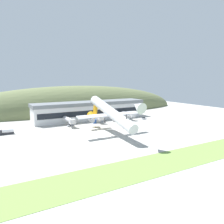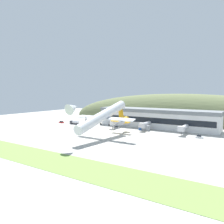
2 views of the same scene
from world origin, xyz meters
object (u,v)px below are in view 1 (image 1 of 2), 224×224
at_px(jetway_2, 129,114).
at_px(service_car_2, 71,126).
at_px(fuel_truck, 5,132).
at_px(traffic_cone_0, 41,133).
at_px(jetway_1, 98,117).
at_px(terminal_building, 91,109).
at_px(jetway_0, 69,120).
at_px(box_truck, 98,120).
at_px(cargo_airplane, 110,113).
at_px(service_car_1, 144,119).

distance_m(jetway_2, service_car_2, 44.73).
distance_m(fuel_truck, traffic_cone_0, 18.00).
relative_size(jetway_1, fuel_truck, 1.58).
bearing_deg(jetway_1, terminal_building, 83.89).
bearing_deg(jetway_2, jetway_0, -178.82).
bearing_deg(jetway_1, traffic_cone_0, -165.25).
height_order(terminal_building, box_truck, terminal_building).
height_order(jetway_1, cargo_airplane, cargo_airplane).
bearing_deg(service_car_2, cargo_airplane, -70.15).
distance_m(cargo_airplane, traffic_cone_0, 40.01).
xyz_separation_m(service_car_2, traffic_cone_0, (-19.68, -7.63, -0.35)).
xyz_separation_m(jetway_2, cargo_airplane, (-33.52, -32.88, 7.83)).
distance_m(terminal_building, service_car_2, 28.90).
relative_size(jetway_1, service_car_2, 3.06).
bearing_deg(service_car_2, terminal_building, 39.74).
distance_m(terminal_building, traffic_cone_0, 49.10).
bearing_deg(jetway_0, terminal_building, 36.86).
distance_m(jetway_0, box_truck, 20.45).
bearing_deg(fuel_truck, traffic_cone_0, -19.23).
height_order(fuel_truck, traffic_cone_0, fuel_truck).
bearing_deg(jetway_2, terminal_building, 145.76).
relative_size(terminal_building, cargo_airplane, 1.58).
relative_size(cargo_airplane, service_car_1, 13.90).
relative_size(service_car_1, fuel_truck, 0.45).
relative_size(jetway_0, jetway_1, 1.20).
height_order(jetway_2, cargo_airplane, cargo_airplane).
height_order(jetway_0, fuel_truck, jetway_0).
distance_m(service_car_1, service_car_2, 54.49).
bearing_deg(terminal_building, fuel_truck, -161.34).
xyz_separation_m(terminal_building, jetway_2, (22.93, -15.61, -3.40)).
distance_m(terminal_building, service_car_1, 39.38).
distance_m(jetway_2, traffic_cone_0, 65.10).
bearing_deg(traffic_cone_0, terminal_building, 31.79).
relative_size(jetway_0, service_car_2, 3.66).
height_order(service_car_2, traffic_cone_0, service_car_2).
bearing_deg(service_car_2, fuel_truck, -177.32).
height_order(terminal_building, cargo_airplane, cargo_airplane).
bearing_deg(jetway_0, cargo_airplane, -70.25).
xyz_separation_m(jetway_1, service_car_1, (34.43, -5.56, -3.33)).
bearing_deg(traffic_cone_0, box_truck, 14.67).
distance_m(cargo_airplane, service_car_1, 52.72).
distance_m(cargo_airplane, fuel_truck, 56.66).
distance_m(jetway_1, service_car_1, 35.04).
bearing_deg(service_car_1, cargo_airplane, -147.37).
bearing_deg(jetway_2, service_car_1, -27.30).
distance_m(jetway_1, service_car_2, 20.46).
bearing_deg(cargo_airplane, service_car_1, 32.63).
relative_size(service_car_2, traffic_cone_0, 7.53).
height_order(terminal_building, traffic_cone_0, terminal_building).
distance_m(jetway_2, cargo_airplane, 47.60).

